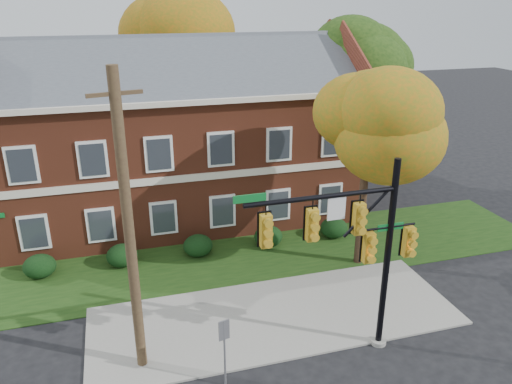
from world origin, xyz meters
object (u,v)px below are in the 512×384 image
object	(u,v)px
hedge_far_left	(40,266)
tree_near_right	(376,122)
apartment_building	(177,128)
sign_post	(224,342)
utility_pole	(129,231)
hedge_center	(198,246)
hedge_right	(268,236)
tree_right_rear	(365,59)
hedge_far_right	(334,228)
hedge_left	(122,256)
traffic_signal	(355,240)
tree_far_rear	(178,41)

from	to	relation	value
hedge_far_left	tree_near_right	distance (m)	15.75
apartment_building	sign_post	size ratio (longest dim) A/B	7.67
utility_pole	tree_near_right	bearing A→B (deg)	9.12
hedge_center	tree_near_right	bearing A→B (deg)	-21.42
tree_near_right	utility_pole	world-z (taller)	utility_pole
hedge_right	tree_right_rear	size ratio (longest dim) A/B	0.13
apartment_building	tree_right_rear	size ratio (longest dim) A/B	1.77
hedge_center	hedge_far_right	distance (m)	7.00
hedge_far_left	tree_right_rear	world-z (taller)	tree_right_rear
hedge_far_right	sign_post	distance (m)	11.65
tree_right_rear	hedge_right	bearing A→B (deg)	-141.98
hedge_left	traffic_signal	world-z (taller)	traffic_signal
hedge_far_left	tree_right_rear	distance (m)	20.75
tree_right_rear	utility_pole	bearing A→B (deg)	-137.74
hedge_left	hedge_right	distance (m)	7.00
hedge_far_left	tree_far_rear	size ratio (longest dim) A/B	0.12
apartment_building	hedge_center	size ratio (longest dim) A/B	13.43
tree_near_right	tree_far_rear	size ratio (longest dim) A/B	0.74
utility_pole	hedge_center	bearing A→B (deg)	53.13
traffic_signal	tree_far_rear	bearing A→B (deg)	96.04
hedge_far_left	utility_pole	size ratio (longest dim) A/B	0.14
tree_far_rear	apartment_building	bearing A→B (deg)	-99.71
hedge_far_right	utility_pole	world-z (taller)	utility_pole
hedge_right	utility_pole	size ratio (longest dim) A/B	0.14
tree_right_rear	traffic_signal	xyz separation A→B (m)	(-7.53, -14.32, -3.84)
traffic_signal	sign_post	size ratio (longest dim) A/B	2.81
hedge_center	tree_far_rear	size ratio (longest dim) A/B	0.12
hedge_far_left	tree_near_right	bearing A→B (deg)	-11.27
hedge_far_right	tree_right_rear	size ratio (longest dim) A/B	0.13
hedge_far_right	tree_near_right	xyz separation A→B (m)	(0.22, -2.83, 6.14)
hedge_left	apartment_building	bearing A→B (deg)	56.33
hedge_far_left	traffic_signal	xyz separation A→B (m)	(10.79, -8.21, 3.76)
tree_near_right	traffic_signal	bearing A→B (deg)	-122.60
tree_far_rear	utility_pole	world-z (taller)	tree_far_rear
traffic_signal	tree_right_rear	bearing A→B (deg)	61.77
tree_near_right	utility_pole	bearing A→B (deg)	-158.03
hedge_left	tree_right_rear	xyz separation A→B (m)	(14.81, 6.11, 7.60)
hedge_far_right	sign_post	xyz separation A→B (m)	(-7.66, -8.70, 1.14)
hedge_far_right	sign_post	bearing A→B (deg)	-131.36
hedge_center	utility_pole	distance (m)	8.88
tree_near_right	apartment_building	bearing A→B (deg)	131.77
apartment_building	tree_right_rear	world-z (taller)	tree_right_rear
utility_pole	traffic_signal	bearing A→B (deg)	-22.72
hedge_far_right	tree_right_rear	xyz separation A→B (m)	(4.31, 6.11, 7.60)
hedge_center	tree_near_right	distance (m)	9.90
hedge_center	hedge_far_left	bearing A→B (deg)	180.00
apartment_building	hedge_center	bearing A→B (deg)	-90.00
hedge_far_left	hedge_far_right	world-z (taller)	same
hedge_far_left	hedge_far_right	size ratio (longest dim) A/B	1.00
tree_near_right	traffic_signal	distance (m)	6.81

